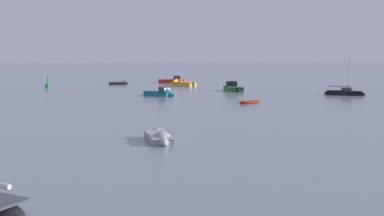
# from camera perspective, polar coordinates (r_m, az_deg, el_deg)

# --- Properties ---
(motorboat_moored_0) EXTENTS (4.22, 1.73, 1.41)m
(motorboat_moored_0) POSITION_cam_1_polar(r_m,az_deg,el_deg) (100.99, -8.65, 2.97)
(motorboat_moored_0) COLOR black
(motorboat_moored_0) RESTS_ON ground
(motorboat_moored_1) EXTENTS (2.56, 6.50, 2.41)m
(motorboat_moored_1) POSITION_cam_1_polar(r_m,az_deg,el_deg) (81.91, 4.84, 2.36)
(motorboat_moored_1) COLOR #23602D
(motorboat_moored_1) RESTS_ON ground
(rowboat_moored_0) EXTENTS (3.39, 2.21, 0.51)m
(rowboat_moored_0) POSITION_cam_1_polar(r_m,az_deg,el_deg) (60.24, 6.98, 0.69)
(rowboat_moored_0) COLOR red
(rowboat_moored_0) RESTS_ON ground
(motorboat_moored_3) EXTENTS (1.71, 4.38, 1.47)m
(motorboat_moored_3) POSITION_cam_1_polar(r_m,az_deg,el_deg) (33.05, -3.88, -3.84)
(motorboat_moored_3) COLOR gray
(motorboat_moored_3) RESTS_ON ground
(motorboat_moored_5) EXTENTS (4.94, 5.28, 2.05)m
(motorboat_moored_5) POSITION_cam_1_polar(r_m,az_deg,el_deg) (71.01, -3.53, 1.72)
(motorboat_moored_5) COLOR #197084
(motorboat_moored_5) RESTS_ON ground
(motorboat_moored_6) EXTENTS (6.47, 2.59, 2.40)m
(motorboat_moored_6) POSITION_cam_1_polar(r_m,az_deg,el_deg) (104.93, -2.02, 3.25)
(motorboat_moored_6) COLOR red
(motorboat_moored_6) RESTS_ON ground
(sailboat_moored_2) EXTENTS (6.12, 5.33, 6.99)m
(sailboat_moored_2) POSITION_cam_1_polar(r_m,az_deg,el_deg) (76.38, 17.98, 1.74)
(sailboat_moored_2) COLOR black
(sailboat_moored_2) RESTS_ON ground
(motorboat_moored_7) EXTENTS (5.44, 6.25, 2.13)m
(motorboat_moored_7) POSITION_cam_1_polar(r_m,az_deg,el_deg) (94.97, -1.46, 2.89)
(motorboat_moored_7) COLOR gold
(motorboat_moored_7) RESTS_ON ground
(channel_buoy) EXTENTS (0.90, 0.90, 2.30)m
(channel_buoy) POSITION_cam_1_polar(r_m,az_deg,el_deg) (94.11, -17.07, 2.68)
(channel_buoy) COLOR #198C2D
(channel_buoy) RESTS_ON ground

